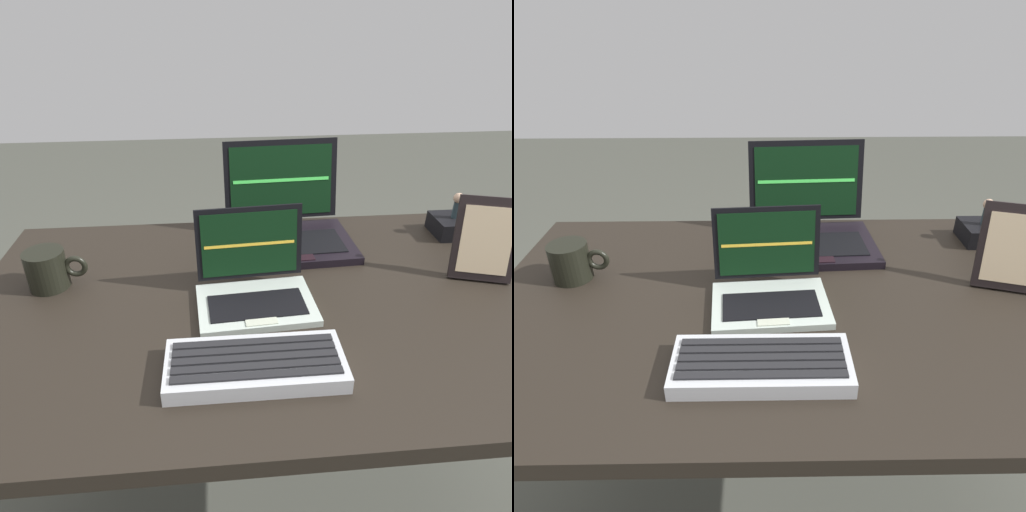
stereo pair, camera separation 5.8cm
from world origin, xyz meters
The scene contains 9 objects.
ground_plane centered at (0.00, 0.00, 0.00)m, with size 8.00×8.00×0.00m, color #46483F.
desk centered at (0.00, 0.00, 0.67)m, with size 1.34×0.80×0.74m.
laptop_front centered at (-0.05, 0.00, 0.78)m, with size 0.26×0.20×0.19m.
laptop_rear centered at (0.06, 0.26, 0.79)m, with size 0.34×0.28×0.24m.
external_keyboard centered at (-0.07, -0.22, 0.75)m, with size 0.31×0.13×0.04m.
photo_frame centered at (0.47, 0.05, 0.83)m, with size 0.15×0.10×0.19m.
figurine_stand centered at (0.52, 0.26, 0.76)m, with size 0.11×0.11×0.05m, color black.
figurine centered at (0.52, 0.26, 0.83)m, with size 0.03×0.03×0.07m.
coffee_mug centered at (-0.51, 0.09, 0.78)m, with size 0.13×0.09×0.09m.
Camera 1 is at (-0.12, -0.82, 1.31)m, focal length 32.36 mm.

